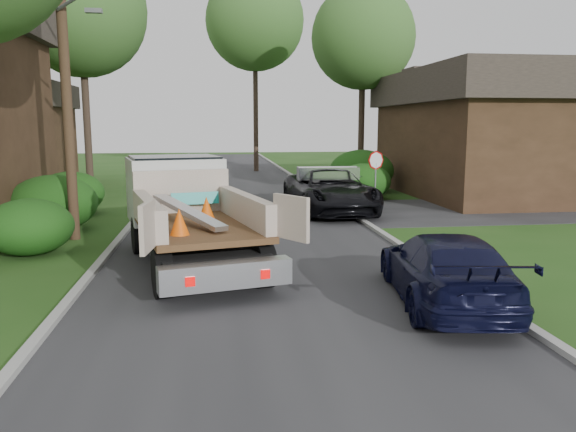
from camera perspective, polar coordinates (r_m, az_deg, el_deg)
The scene contains 19 objects.
ground at distance 13.25m, azimuth -2.08°, elevation -6.05°, with size 120.00×120.00×0.00m, color #204814.
road at distance 23.02m, azimuth -4.45°, elevation 0.50°, with size 8.00×90.00×0.02m, color #28282B.
side_street at distance 25.65m, azimuth 23.53°, elevation 0.66°, with size 16.00×7.00×0.02m, color #28282B.
curb_left at distance 23.16m, azimuth -14.63°, elevation 0.42°, with size 0.20×90.00×0.12m, color #9E9E99.
curb_right at distance 23.58m, azimuth 5.54°, elevation 0.83°, with size 0.20×90.00×0.12m, color #9E9E99.
stop_sign at distance 22.71m, azimuth 8.90°, elevation 4.80°, with size 0.71×0.32×2.48m.
utility_pole at distance 18.29m, azimuth -21.69°, elevation 13.88°, with size 2.42×1.25×10.00m.
house_right at distance 30.26m, azimuth 20.67°, elevation 8.03°, with size 9.72×12.96×6.20m.
hedge_left_a at distance 16.72m, azimuth -24.82°, elevation -1.01°, with size 2.34×2.34×1.53m, color #173F0E.
hedge_left_b at distance 20.10m, azimuth -22.75°, elevation 1.21°, with size 2.86×2.86×1.87m, color #173F0E.
hedge_left_c at distance 23.55m, azimuth -21.25°, elevation 2.17°, with size 2.60×2.60×1.70m, color #173F0E.
hedge_right_a at distance 26.79m, azimuth 7.67°, elevation 3.50°, with size 2.60×2.60×1.70m, color #173F0E.
hedge_right_b at distance 29.83m, azimuth 7.48°, elevation 4.58°, with size 3.38×3.38×2.21m, color #173F0E.
tree_left_far at distance 30.87m, azimuth -20.32°, elevation 18.93°, with size 6.40×6.40×12.20m.
tree_right_far at distance 34.22m, azimuth 7.64°, elevation 17.55°, with size 6.00×6.00×11.50m.
tree_center_far at distance 43.49m, azimuth -3.38°, elevation 19.14°, with size 7.20×7.20×14.60m.
flatbed_truck at distance 14.94m, azimuth -10.56°, elevation 1.16°, with size 4.39×7.40×2.63m.
black_pickup at distance 22.70m, azimuth 4.29°, elevation 2.60°, with size 2.91×6.32×1.76m, color black.
navy_suv at distance 11.50m, azimuth 15.67°, elevation -5.15°, with size 1.97×4.85×1.41m, color black.
Camera 1 is at (-1.20, -12.72, 3.49)m, focal length 35.00 mm.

